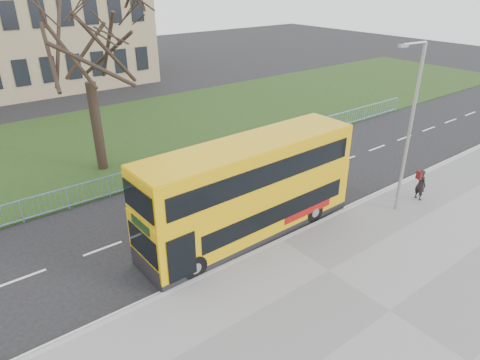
% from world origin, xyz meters
% --- Properties ---
extents(ground, '(120.00, 120.00, 0.00)m').
position_xyz_m(ground, '(0.00, 0.00, 0.00)').
color(ground, black).
rests_on(ground, ground).
extents(pavement, '(80.00, 10.50, 0.12)m').
position_xyz_m(pavement, '(0.00, -6.75, 0.06)').
color(pavement, slate).
rests_on(pavement, ground).
extents(kerb, '(80.00, 0.20, 0.14)m').
position_xyz_m(kerb, '(0.00, -1.55, 0.07)').
color(kerb, '#98989A').
rests_on(kerb, ground).
extents(grass_verge, '(80.00, 15.40, 0.08)m').
position_xyz_m(grass_verge, '(0.00, 14.30, 0.04)').
color(grass_verge, '#1D3513').
rests_on(grass_verge, ground).
extents(guard_railing, '(40.00, 0.12, 1.10)m').
position_xyz_m(guard_railing, '(0.00, 6.60, 0.55)').
color(guard_railing, '#7BA8DC').
rests_on(guard_railing, ground).
extents(bare_tree, '(8.07, 8.07, 11.53)m').
position_xyz_m(bare_tree, '(-3.00, 10.00, 5.85)').
color(bare_tree, black).
rests_on(bare_tree, grass_verge).
extents(yellow_bus, '(9.76, 2.51, 4.07)m').
position_xyz_m(yellow_bus, '(-0.60, -0.23, 2.18)').
color(yellow_bus, '#D7A509').
rests_on(yellow_bus, ground).
extents(pedestrian, '(0.47, 0.62, 1.53)m').
position_xyz_m(pedestrian, '(7.67, -3.00, 0.88)').
color(pedestrian, black).
rests_on(pedestrian, pavement).
extents(street_lamp, '(1.59, 0.32, 7.51)m').
position_xyz_m(street_lamp, '(5.91, -2.88, 4.23)').
color(street_lamp, gray).
rests_on(street_lamp, pavement).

